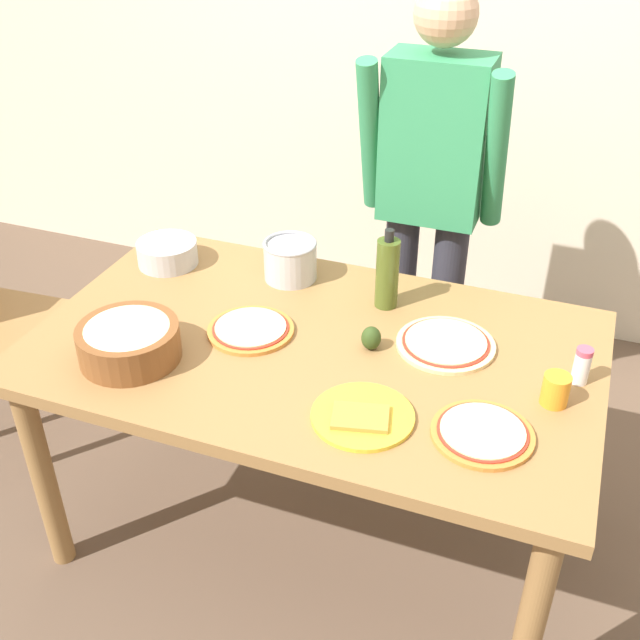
{
  "coord_description": "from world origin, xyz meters",
  "views": [
    {
      "loc": [
        0.64,
        -1.66,
        2.0
      ],
      "look_at": [
        0.0,
        0.05,
        0.81
      ],
      "focal_mm": 42.77,
      "sensor_mm": 36.0,
      "label": 1
    }
  ],
  "objects_px": {
    "plate_with_slice": "(362,416)",
    "olive_oil_bottle": "(387,273)",
    "pizza_cooked_on_tray": "(251,329)",
    "mixing_bowl_steel": "(167,253)",
    "dining_table": "(314,369)",
    "avocado": "(371,338)",
    "pizza_raw_on_board": "(446,344)",
    "pizza_second_cooked": "(482,433)",
    "steel_pot": "(290,260)",
    "salt_shaker": "(582,366)",
    "cup_orange": "(556,390)",
    "popcorn_bowl": "(129,339)",
    "person_cook": "(431,192)"
  },
  "relations": [
    {
      "from": "cup_orange",
      "to": "steel_pot",
      "type": "bearing_deg",
      "value": 157.7
    },
    {
      "from": "mixing_bowl_steel",
      "to": "pizza_second_cooked",
      "type": "bearing_deg",
      "value": -23.14
    },
    {
      "from": "person_cook",
      "to": "cup_orange",
      "type": "distance_m",
      "value": 0.96
    },
    {
      "from": "pizza_raw_on_board",
      "to": "avocado",
      "type": "xyz_separation_m",
      "value": [
        -0.2,
        -0.08,
        0.03
      ]
    },
    {
      "from": "plate_with_slice",
      "to": "steel_pot",
      "type": "relative_size",
      "value": 1.5
    },
    {
      "from": "pizza_raw_on_board",
      "to": "mixing_bowl_steel",
      "type": "height_order",
      "value": "mixing_bowl_steel"
    },
    {
      "from": "plate_with_slice",
      "to": "steel_pot",
      "type": "distance_m",
      "value": 0.74
    },
    {
      "from": "pizza_raw_on_board",
      "to": "salt_shaker",
      "type": "bearing_deg",
      "value": -5.83
    },
    {
      "from": "popcorn_bowl",
      "to": "steel_pot",
      "type": "distance_m",
      "value": 0.62
    },
    {
      "from": "olive_oil_bottle",
      "to": "plate_with_slice",
      "type": "bearing_deg",
      "value": -79.59
    },
    {
      "from": "pizza_second_cooked",
      "to": "salt_shaker",
      "type": "distance_m",
      "value": 0.37
    },
    {
      "from": "pizza_cooked_on_tray",
      "to": "popcorn_bowl",
      "type": "distance_m",
      "value": 0.35
    },
    {
      "from": "pizza_cooked_on_tray",
      "to": "olive_oil_bottle",
      "type": "bearing_deg",
      "value": 40.93
    },
    {
      "from": "dining_table",
      "to": "mixing_bowl_steel",
      "type": "xyz_separation_m",
      "value": [
        -0.63,
        0.27,
        0.13
      ]
    },
    {
      "from": "popcorn_bowl",
      "to": "salt_shaker",
      "type": "distance_m",
      "value": 1.21
    },
    {
      "from": "steel_pot",
      "to": "pizza_cooked_on_tray",
      "type": "bearing_deg",
      "value": -87.76
    },
    {
      "from": "plate_with_slice",
      "to": "steel_pot",
      "type": "height_order",
      "value": "steel_pot"
    },
    {
      "from": "olive_oil_bottle",
      "to": "steel_pot",
      "type": "height_order",
      "value": "olive_oil_bottle"
    },
    {
      "from": "pizza_cooked_on_tray",
      "to": "mixing_bowl_steel",
      "type": "relative_size",
      "value": 1.27
    },
    {
      "from": "olive_oil_bottle",
      "to": "mixing_bowl_steel",
      "type": "bearing_deg",
      "value": -179.75
    },
    {
      "from": "pizza_raw_on_board",
      "to": "pizza_second_cooked",
      "type": "height_order",
      "value": "same"
    },
    {
      "from": "person_cook",
      "to": "salt_shaker",
      "type": "bearing_deg",
      "value": -49.35
    },
    {
      "from": "person_cook",
      "to": "salt_shaker",
      "type": "relative_size",
      "value": 15.28
    },
    {
      "from": "plate_with_slice",
      "to": "olive_oil_bottle",
      "type": "distance_m",
      "value": 0.56
    },
    {
      "from": "pizza_second_cooked",
      "to": "plate_with_slice",
      "type": "distance_m",
      "value": 0.29
    },
    {
      "from": "pizza_cooked_on_tray",
      "to": "mixing_bowl_steel",
      "type": "distance_m",
      "value": 0.52
    },
    {
      "from": "mixing_bowl_steel",
      "to": "olive_oil_bottle",
      "type": "bearing_deg",
      "value": 0.25
    },
    {
      "from": "mixing_bowl_steel",
      "to": "cup_orange",
      "type": "distance_m",
      "value": 1.33
    },
    {
      "from": "olive_oil_bottle",
      "to": "steel_pot",
      "type": "bearing_deg",
      "value": 171.08
    },
    {
      "from": "dining_table",
      "to": "steel_pot",
      "type": "xyz_separation_m",
      "value": [
        -0.21,
        0.33,
        0.16
      ]
    },
    {
      "from": "dining_table",
      "to": "steel_pot",
      "type": "distance_m",
      "value": 0.42
    },
    {
      "from": "pizza_second_cooked",
      "to": "salt_shaker",
      "type": "xyz_separation_m",
      "value": [
        0.2,
        0.3,
        0.04
      ]
    },
    {
      "from": "mixing_bowl_steel",
      "to": "avocado",
      "type": "xyz_separation_m",
      "value": [
        0.79,
        -0.23,
        -0.01
      ]
    },
    {
      "from": "steel_pot",
      "to": "cup_orange",
      "type": "bearing_deg",
      "value": -22.3
    },
    {
      "from": "avocado",
      "to": "popcorn_bowl",
      "type": "bearing_deg",
      "value": -155.56
    },
    {
      "from": "person_cook",
      "to": "popcorn_bowl",
      "type": "distance_m",
      "value": 1.17
    },
    {
      "from": "pizza_cooked_on_tray",
      "to": "steel_pot",
      "type": "xyz_separation_m",
      "value": [
        -0.01,
        0.34,
        0.06
      ]
    },
    {
      "from": "dining_table",
      "to": "person_cook",
      "type": "distance_m",
      "value": 0.82
    },
    {
      "from": "pizza_second_cooked",
      "to": "plate_with_slice",
      "type": "xyz_separation_m",
      "value": [
        -0.29,
        -0.04,
        -0.0
      ]
    },
    {
      "from": "plate_with_slice",
      "to": "avocado",
      "type": "distance_m",
      "value": 0.31
    },
    {
      "from": "cup_orange",
      "to": "avocado",
      "type": "relative_size",
      "value": 1.21
    },
    {
      "from": "pizza_second_cooked",
      "to": "popcorn_bowl",
      "type": "bearing_deg",
      "value": -178.84
    },
    {
      "from": "pizza_raw_on_board",
      "to": "cup_orange",
      "type": "distance_m",
      "value": 0.35
    },
    {
      "from": "pizza_cooked_on_tray",
      "to": "olive_oil_bottle",
      "type": "xyz_separation_m",
      "value": [
        0.33,
        0.28,
        0.1
      ]
    },
    {
      "from": "plate_with_slice",
      "to": "olive_oil_bottle",
      "type": "xyz_separation_m",
      "value": [
        -0.1,
        0.54,
        0.11
      ]
    },
    {
      "from": "dining_table",
      "to": "pizza_raw_on_board",
      "type": "bearing_deg",
      "value": 18.7
    },
    {
      "from": "mixing_bowl_steel",
      "to": "avocado",
      "type": "relative_size",
      "value": 2.86
    },
    {
      "from": "dining_table",
      "to": "olive_oil_bottle",
      "type": "xyz_separation_m",
      "value": [
        0.13,
        0.27,
        0.2
      ]
    },
    {
      "from": "salt_shaker",
      "to": "cup_orange",
      "type": "bearing_deg",
      "value": -114.88
    },
    {
      "from": "mixing_bowl_steel",
      "to": "cup_orange",
      "type": "bearing_deg",
      "value": -13.12
    }
  ]
}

